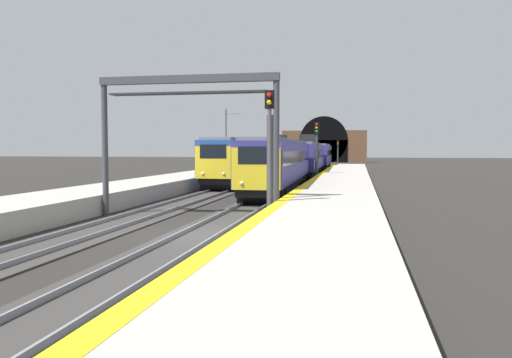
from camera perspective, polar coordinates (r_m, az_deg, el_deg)
ground_plane at (r=18.78m, az=-5.98°, el=-6.33°), size 320.00×320.00×0.00m
platform_right at (r=17.92m, az=7.24°, el=-5.25°), size 112.00×4.24×0.97m
platform_right_edge_strip at (r=18.08m, az=1.32°, el=-3.58°), size 112.00×0.50×0.01m
track_main_line at (r=18.78m, az=-5.98°, el=-6.21°), size 160.00×2.74×0.21m
track_adjacent_line at (r=20.43m, az=-17.50°, el=-5.56°), size 160.00×2.77×0.21m
train_main_approaching at (r=56.58m, az=5.67°, el=2.40°), size 60.06×3.19×4.69m
train_adjacent_platform at (r=55.33m, az=1.10°, el=2.50°), size 39.39×3.29×4.87m
railway_signal_near at (r=21.28m, az=1.52°, el=3.57°), size 0.39×0.38×5.55m
railway_signal_mid at (r=45.71m, az=6.75°, el=3.56°), size 0.39×0.38×5.47m
railway_signal_far at (r=94.32m, az=9.07°, el=3.16°), size 0.39×0.38×4.55m
overhead_signal_gantry at (r=23.71m, az=-7.61°, el=7.61°), size 0.70×8.45×6.47m
tunnel_portal at (r=117.67m, az=7.54°, el=3.63°), size 2.22×19.04×10.66m
catenary_mast_near at (r=65.67m, az=-3.33°, el=4.30°), size 0.22×2.11×8.14m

